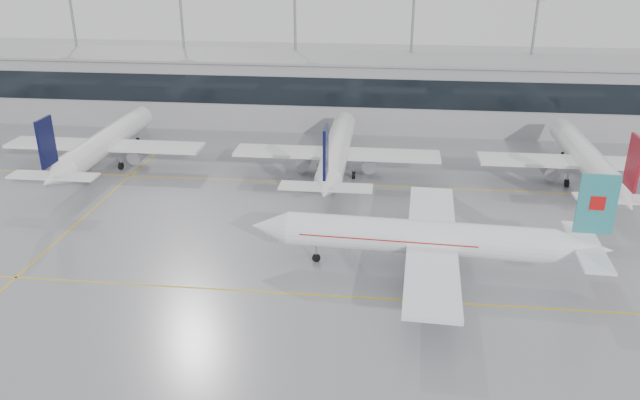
# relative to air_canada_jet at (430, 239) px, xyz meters

# --- Properties ---
(ground) EXTENTS (320.00, 320.00, 0.00)m
(ground) POSITION_rel_air_canada_jet_xyz_m (-11.97, -6.21, -3.68)
(ground) COLOR gray
(ground) RESTS_ON ground
(taxi_line_main) EXTENTS (120.00, 0.25, 0.01)m
(taxi_line_main) POSITION_rel_air_canada_jet_xyz_m (-11.97, -6.21, -3.67)
(taxi_line_main) COLOR gold
(taxi_line_main) RESTS_ON ground
(taxi_line_north) EXTENTS (120.00, 0.25, 0.01)m
(taxi_line_north) POSITION_rel_air_canada_jet_xyz_m (-11.97, 23.79, -3.67)
(taxi_line_north) COLOR gold
(taxi_line_north) RESTS_ON ground
(taxi_line_cross) EXTENTS (0.25, 60.00, 0.01)m
(taxi_line_cross) POSITION_rel_air_canada_jet_xyz_m (-41.97, 8.79, -3.67)
(taxi_line_cross) COLOR gold
(taxi_line_cross) RESTS_ON ground
(terminal) EXTENTS (180.00, 15.00, 12.00)m
(terminal) POSITION_rel_air_canada_jet_xyz_m (-11.97, 55.79, 2.32)
(terminal) COLOR gray
(terminal) RESTS_ON ground
(terminal_glass) EXTENTS (180.00, 0.20, 5.00)m
(terminal_glass) POSITION_rel_air_canada_jet_xyz_m (-11.97, 48.24, 3.82)
(terminal_glass) COLOR black
(terminal_glass) RESTS_ON ground
(terminal_roof) EXTENTS (182.00, 16.00, 0.40)m
(terminal_roof) POSITION_rel_air_canada_jet_xyz_m (-11.97, 55.79, 8.52)
(terminal_roof) COLOR gray
(terminal_roof) RESTS_ON ground
(light_masts) EXTENTS (156.40, 1.00, 22.60)m
(light_masts) POSITION_rel_air_canada_jet_xyz_m (-11.97, 61.79, 9.67)
(light_masts) COLOR gray
(light_masts) RESTS_ON ground
(air_canada_jet) EXTENTS (36.78, 29.52, 11.58)m
(air_canada_jet) POSITION_rel_air_canada_jet_xyz_m (0.00, 0.00, 0.00)
(air_canada_jet) COLOR white
(air_canada_jet) RESTS_ON ground
(parked_jet_b) EXTENTS (29.64, 36.96, 11.72)m
(parked_jet_b) POSITION_rel_air_canada_jet_xyz_m (-46.97, 27.48, 0.03)
(parked_jet_b) COLOR white
(parked_jet_b) RESTS_ON ground
(parked_jet_c) EXTENTS (29.64, 36.96, 11.72)m
(parked_jet_c) POSITION_rel_air_canada_jet_xyz_m (-11.97, 27.48, 0.03)
(parked_jet_c) COLOR white
(parked_jet_c) RESTS_ON ground
(parked_jet_d) EXTENTS (29.64, 36.96, 11.72)m
(parked_jet_d) POSITION_rel_air_canada_jet_xyz_m (23.03, 27.48, 0.03)
(parked_jet_d) COLOR white
(parked_jet_d) RESTS_ON ground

